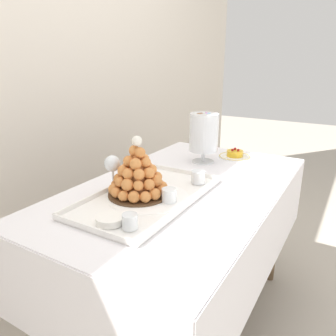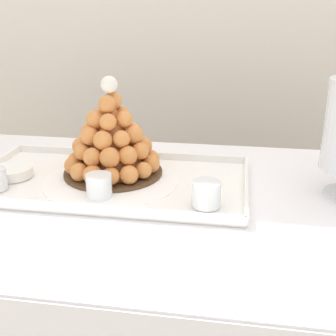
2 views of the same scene
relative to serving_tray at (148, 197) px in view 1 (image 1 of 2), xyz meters
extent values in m
plane|color=#B2A899|center=(0.20, -0.05, -0.74)|extent=(12.00, 12.00, 0.00)
cube|color=silver|center=(0.20, 0.79, 0.51)|extent=(4.80, 0.10, 2.50)
cylinder|color=brown|center=(0.77, -0.34, -0.39)|extent=(0.04, 0.04, 0.71)
cylinder|color=brown|center=(-0.38, 0.25, -0.39)|extent=(0.04, 0.04, 0.71)
cylinder|color=brown|center=(0.77, 0.25, -0.39)|extent=(0.04, 0.04, 0.71)
cube|color=brown|center=(0.20, -0.05, -0.02)|extent=(1.27, 0.71, 0.02)
cube|color=white|center=(0.20, -0.05, -0.01)|extent=(1.33, 0.77, 0.00)
cube|color=white|center=(0.20, -0.43, -0.18)|extent=(1.33, 0.01, 0.34)
cube|color=white|center=(0.20, 0.34, -0.18)|extent=(1.33, 0.01, 0.34)
cube|color=white|center=(-0.47, -0.05, -0.18)|extent=(0.01, 0.77, 0.34)
cube|color=white|center=(0.86, -0.05, -0.18)|extent=(0.01, 0.77, 0.34)
cube|color=white|center=(0.00, 0.00, 0.00)|extent=(0.62, 0.34, 0.01)
cube|color=white|center=(0.00, -0.17, 0.01)|extent=(0.62, 0.01, 0.02)
cube|color=white|center=(0.00, 0.17, 0.01)|extent=(0.62, 0.01, 0.02)
cube|color=white|center=(-0.31, 0.00, 0.01)|extent=(0.01, 0.34, 0.02)
cube|color=white|center=(0.31, 0.00, 0.01)|extent=(0.01, 0.34, 0.02)
cylinder|color=white|center=(0.00, 0.00, 0.00)|extent=(0.32, 0.32, 0.00)
cylinder|color=#4C331E|center=(-0.01, 0.04, 0.01)|extent=(0.24, 0.24, 0.01)
cone|color=#B96A34|center=(-0.01, 0.04, 0.10)|extent=(0.16, 0.16, 0.18)
sphere|color=#DA8441|center=(0.09, 0.04, 0.03)|extent=(0.04, 0.04, 0.04)
sphere|color=#DD8844|center=(0.08, 0.08, 0.03)|extent=(0.05, 0.05, 0.05)
sphere|color=#DC8743|center=(0.05, 0.11, 0.03)|extent=(0.04, 0.04, 0.04)
sphere|color=#D6803F|center=(0.02, 0.13, 0.03)|extent=(0.04, 0.04, 0.04)
sphere|color=#D7823F|center=(-0.03, 0.13, 0.03)|extent=(0.05, 0.05, 0.05)
sphere|color=#DC8743|center=(-0.06, 0.11, 0.03)|extent=(0.05, 0.05, 0.05)
sphere|color=#D88240|center=(-0.09, 0.08, 0.03)|extent=(0.04, 0.04, 0.04)
sphere|color=#DC8743|center=(-0.10, 0.04, 0.03)|extent=(0.04, 0.04, 0.04)
sphere|color=#D7813F|center=(-0.09, 0.00, 0.03)|extent=(0.04, 0.04, 0.04)
sphere|color=#DB8643|center=(-0.06, -0.03, 0.03)|extent=(0.04, 0.04, 0.04)
sphere|color=#D88240|center=(-0.03, -0.05, 0.03)|extent=(0.05, 0.05, 0.05)
sphere|color=#D98340|center=(0.02, -0.05, 0.03)|extent=(0.04, 0.04, 0.04)
sphere|color=#D98341|center=(0.05, -0.03, 0.03)|extent=(0.04, 0.04, 0.04)
sphere|color=#DD8844|center=(0.08, 0.00, 0.03)|extent=(0.04, 0.04, 0.04)
sphere|color=#DA8541|center=(0.06, 0.07, 0.07)|extent=(0.05, 0.05, 0.05)
sphere|color=#DC8743|center=(0.04, 0.10, 0.07)|extent=(0.04, 0.04, 0.04)
sphere|color=#D7813F|center=(0.00, 0.11, 0.07)|extent=(0.04, 0.04, 0.04)
sphere|color=#D7813F|center=(-0.04, 0.11, 0.07)|extent=(0.04, 0.04, 0.04)
sphere|color=#DB8542|center=(-0.07, 0.08, 0.07)|extent=(0.04, 0.04, 0.04)
sphere|color=#DD8844|center=(-0.08, 0.04, 0.07)|extent=(0.05, 0.05, 0.05)
sphere|color=#DC8743|center=(-0.06, 0.00, 0.07)|extent=(0.04, 0.04, 0.04)
sphere|color=#DA8542|center=(-0.03, -0.03, 0.07)|extent=(0.04, 0.04, 0.04)
sphere|color=#D6803E|center=(0.01, -0.03, 0.07)|extent=(0.05, 0.05, 0.05)
sphere|color=#D7813F|center=(0.05, -0.01, 0.07)|extent=(0.04, 0.04, 0.04)
sphere|color=#DC8743|center=(0.07, 0.03, 0.07)|extent=(0.04, 0.04, 0.04)
sphere|color=#D98341|center=(0.04, 0.08, 0.10)|extent=(0.04, 0.04, 0.04)
sphere|color=#DB8643|center=(0.00, 0.10, 0.10)|extent=(0.05, 0.05, 0.05)
sphere|color=#DC8643|center=(-0.04, 0.08, 0.10)|extent=(0.05, 0.05, 0.05)
sphere|color=#DB8642|center=(-0.06, 0.05, 0.11)|extent=(0.04, 0.04, 0.04)
sphere|color=#DB8642|center=(-0.05, 0.01, 0.11)|extent=(0.04, 0.04, 0.04)
sphere|color=#DB8642|center=(-0.01, -0.01, 0.10)|extent=(0.04, 0.04, 0.04)
sphere|color=#DC8743|center=(0.03, 0.00, 0.10)|extent=(0.04, 0.04, 0.04)
sphere|color=#DD8844|center=(0.05, 0.04, 0.11)|extent=(0.05, 0.05, 0.05)
sphere|color=#DA8441|center=(0.01, 0.07, 0.14)|extent=(0.04, 0.04, 0.04)
sphere|color=#D98340|center=(-0.03, 0.07, 0.14)|extent=(0.04, 0.04, 0.04)
sphere|color=#DE8944|center=(-0.04, 0.03, 0.14)|extent=(0.05, 0.05, 0.05)
sphere|color=#DC8743|center=(0.00, 0.01, 0.14)|extent=(0.04, 0.04, 0.04)
sphere|color=#DE8944|center=(0.03, 0.03, 0.14)|extent=(0.04, 0.04, 0.04)
sphere|color=#DD8844|center=(0.00, 0.06, 0.18)|extent=(0.04, 0.04, 0.04)
sphere|color=#D88240|center=(-0.01, 0.03, 0.18)|extent=(0.04, 0.04, 0.04)
sphere|color=white|center=(-0.01, 0.04, 0.22)|extent=(0.04, 0.04, 0.04)
cylinder|color=silver|center=(-0.24, -0.09, 0.03)|extent=(0.05, 0.05, 0.05)
cylinder|color=#F4EAC6|center=(-0.24, -0.09, 0.01)|extent=(0.04, 0.04, 0.02)
cylinder|color=white|center=(-0.24, -0.09, 0.03)|extent=(0.04, 0.04, 0.01)
sphere|color=brown|center=(-0.24, -0.08, 0.04)|extent=(0.01, 0.01, 0.01)
cylinder|color=silver|center=(0.00, -0.09, 0.03)|extent=(0.06, 0.06, 0.05)
cylinder|color=#F4EAC6|center=(0.00, -0.09, 0.01)|extent=(0.05, 0.05, 0.02)
cylinder|color=white|center=(0.00, -0.09, 0.03)|extent=(0.05, 0.05, 0.02)
sphere|color=brown|center=(-0.01, -0.09, 0.04)|extent=(0.02, 0.02, 0.02)
cylinder|color=silver|center=(0.23, -0.10, 0.03)|extent=(0.06, 0.06, 0.05)
cylinder|color=gold|center=(0.23, -0.10, 0.01)|extent=(0.05, 0.05, 0.02)
cylinder|color=#EAC166|center=(0.23, -0.10, 0.03)|extent=(0.05, 0.05, 0.02)
sphere|color=brown|center=(0.24, -0.10, 0.05)|extent=(0.02, 0.02, 0.02)
cylinder|color=white|center=(-0.24, -0.01, 0.01)|extent=(0.10, 0.10, 0.02)
cylinder|color=#F2CC59|center=(-0.24, -0.01, 0.02)|extent=(0.09, 0.09, 0.00)
cylinder|color=white|center=(0.54, 0.02, 0.00)|extent=(0.11, 0.11, 0.01)
cylinder|color=white|center=(0.54, 0.02, 0.03)|extent=(0.02, 0.02, 0.06)
cylinder|color=white|center=(0.54, 0.02, 0.15)|extent=(0.15, 0.15, 0.19)
cylinder|color=#72B2E0|center=(0.58, 0.03, 0.08)|extent=(0.07, 0.05, 0.07)
cylinder|color=yellow|center=(0.54, 0.03, 0.08)|extent=(0.06, 0.06, 0.05)
cylinder|color=#F9A54C|center=(0.51, 0.02, 0.08)|extent=(0.07, 0.06, 0.06)
cylinder|color=brown|center=(0.54, -0.01, 0.08)|extent=(0.07, 0.05, 0.07)
cylinder|color=#72B2E0|center=(0.55, 0.02, 0.10)|extent=(0.06, 0.06, 0.06)
cylinder|color=brown|center=(0.52, 0.03, 0.10)|extent=(0.05, 0.05, 0.05)
cylinder|color=#9ED860|center=(0.54, -0.01, 0.10)|extent=(0.05, 0.05, 0.04)
cylinder|color=#D199D8|center=(0.54, 0.03, 0.13)|extent=(0.07, 0.06, 0.06)
cylinder|color=#9ED860|center=(0.52, 0.02, 0.13)|extent=(0.06, 0.06, 0.05)
cylinder|color=#D199D8|center=(0.55, 0.01, 0.13)|extent=(0.06, 0.05, 0.06)
cylinder|color=#F9A54C|center=(0.54, 0.05, 0.15)|extent=(0.06, 0.05, 0.06)
cylinder|color=#9ED860|center=(0.53, 0.01, 0.15)|extent=(0.07, 0.05, 0.07)
cylinder|color=#D199D8|center=(0.54, -0.01, 0.15)|extent=(0.06, 0.05, 0.05)
cylinder|color=brown|center=(0.57, 0.04, 0.15)|extent=(0.08, 0.05, 0.08)
cylinder|color=#72B2E0|center=(0.52, 0.04, 0.18)|extent=(0.07, 0.06, 0.07)
cylinder|color=#F9A54C|center=(0.52, 0.00, 0.18)|extent=(0.07, 0.06, 0.07)
cylinder|color=#E54C47|center=(0.55, 0.01, 0.18)|extent=(0.07, 0.06, 0.07)
cylinder|color=brown|center=(0.57, 0.04, 0.18)|extent=(0.06, 0.05, 0.06)
cylinder|color=#72B2E0|center=(0.51, 0.02, 0.20)|extent=(0.07, 0.05, 0.07)
cylinder|color=#E54C47|center=(0.54, 0.00, 0.20)|extent=(0.05, 0.06, 0.06)
cylinder|color=#F9A54C|center=(0.56, 0.04, 0.20)|extent=(0.06, 0.06, 0.06)
cylinder|color=#F9A54C|center=(0.51, 0.01, 0.23)|extent=(0.06, 0.06, 0.04)
cylinder|color=#72B2E0|center=(0.55, -0.02, 0.23)|extent=(0.06, 0.06, 0.05)
cylinder|color=#D199D8|center=(0.55, 0.02, 0.23)|extent=(0.07, 0.05, 0.07)
cylinder|color=brown|center=(0.53, 0.04, 0.23)|extent=(0.07, 0.05, 0.06)
cylinder|color=white|center=(0.71, -0.10, 0.00)|extent=(0.17, 0.17, 0.01)
torus|color=gold|center=(0.71, -0.10, 0.00)|extent=(0.17, 0.17, 0.00)
cylinder|color=yellow|center=(0.71, -0.10, 0.02)|extent=(0.09, 0.09, 0.03)
sphere|color=#A51923|center=(0.72, -0.09, 0.04)|extent=(0.01, 0.01, 0.01)
sphere|color=#A51923|center=(0.69, -0.08, 0.04)|extent=(0.01, 0.01, 0.01)
sphere|color=#A51923|center=(0.71, -0.11, 0.04)|extent=(0.01, 0.01, 0.01)
cylinder|color=silver|center=(-0.03, 0.15, 0.00)|extent=(0.06, 0.06, 0.00)
cylinder|color=silver|center=(-0.03, 0.15, 0.05)|extent=(0.01, 0.01, 0.09)
sphere|color=silver|center=(-0.03, 0.15, 0.12)|extent=(0.06, 0.06, 0.06)
camera|label=1|loc=(-0.97, -0.66, 0.51)|focal=35.06mm
camera|label=2|loc=(0.29, -0.92, 0.40)|focal=47.34mm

